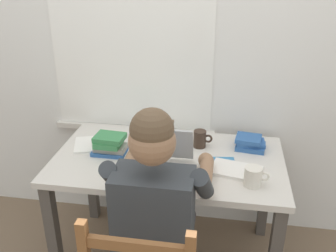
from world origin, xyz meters
name	(u,v)px	position (x,y,z in m)	size (l,w,h in m)	color
back_wall	(179,37)	(-0.01, 0.44, 1.30)	(6.00, 0.08, 2.60)	silver
desk	(168,173)	(0.00, 0.00, 0.61)	(1.28, 0.72, 0.71)	beige
seated_person	(158,212)	(0.02, -0.44, 0.67)	(0.50, 0.60, 1.23)	#33383D
laptop	(159,163)	(-0.02, -0.15, 0.76)	(0.33, 0.32, 0.22)	#ADAFB2
computer_mouse	(206,181)	(0.23, -0.23, 0.73)	(0.06, 0.10, 0.03)	#ADAFB2
coffee_mug_white	(253,176)	(0.45, -0.20, 0.76)	(0.12, 0.09, 0.10)	silver
coffee_mug_dark	(200,139)	(0.16, 0.16, 0.76)	(0.11, 0.07, 0.10)	#38281E
book_stack_main	(110,144)	(-0.34, 0.00, 0.77)	(0.19, 0.14, 0.11)	#2D5B9E
book_stack_side	(250,143)	(0.45, 0.19, 0.75)	(0.19, 0.15, 0.07)	#2D5B9E
paper_pile_near_laptop	(96,144)	(-0.45, 0.09, 0.72)	(0.25, 0.20, 0.01)	white
paper_pile_back_corner	(236,170)	(0.37, -0.09, 0.72)	(0.26, 0.17, 0.02)	white
landscape_photo_print	(223,161)	(0.30, 0.01, 0.71)	(0.13, 0.09, 0.00)	teal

